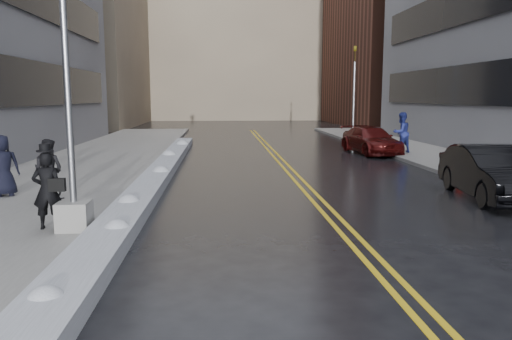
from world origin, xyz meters
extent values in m
plane|color=black|center=(0.00, 0.00, 0.00)|extent=(160.00, 160.00, 0.00)
cube|color=gray|center=(-5.75, 10.00, 0.07)|extent=(5.50, 50.00, 0.15)
cube|color=gray|center=(10.00, 10.00, 0.07)|extent=(4.00, 50.00, 0.15)
cube|color=gold|center=(2.35, 10.00, 0.00)|extent=(0.12, 50.00, 0.01)
cube|color=gold|center=(2.65, 10.00, 0.00)|extent=(0.12, 50.00, 0.01)
cube|color=silver|center=(-2.45, 8.00, 0.17)|extent=(0.90, 30.00, 0.34)
cube|color=gray|center=(-15.50, 44.00, 9.00)|extent=(14.00, 22.00, 18.00)
cube|color=gray|center=(2.00, 60.00, 11.00)|extent=(36.00, 16.00, 22.00)
cube|color=gray|center=(-3.30, 2.00, 0.45)|extent=(0.65, 0.65, 0.60)
cylinder|color=gray|center=(-3.30, 2.00, 4.25)|extent=(0.14, 0.14, 7.00)
cylinder|color=maroon|center=(9.00, 10.00, 0.45)|extent=(0.24, 0.24, 0.60)
sphere|color=maroon|center=(9.00, 10.00, 0.75)|extent=(0.26, 0.26, 0.26)
cylinder|color=maroon|center=(9.00, 10.00, 0.50)|extent=(0.25, 0.10, 0.10)
cylinder|color=gray|center=(8.50, 24.00, 2.65)|extent=(0.14, 0.14, 5.00)
imported|color=#594C0C|center=(8.50, 24.00, 5.65)|extent=(0.16, 0.20, 1.00)
imported|color=black|center=(-3.86, 2.12, 0.97)|extent=(0.65, 0.47, 1.64)
imported|color=black|center=(-4.84, 5.11, 0.98)|extent=(0.95, 0.82, 1.66)
imported|color=black|center=(-6.29, 5.79, 1.01)|extent=(1.00, 0.86, 1.73)
imported|color=navy|center=(8.70, 15.66, 1.15)|extent=(1.19, 1.08, 2.00)
imported|color=black|center=(7.50, 5.07, 0.77)|extent=(2.16, 4.82, 1.54)
imported|color=#3C0A09|center=(7.50, 16.70, 0.69)|extent=(2.45, 4.92, 1.37)
camera|label=1|loc=(-0.21, -8.45, 2.93)|focal=35.00mm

